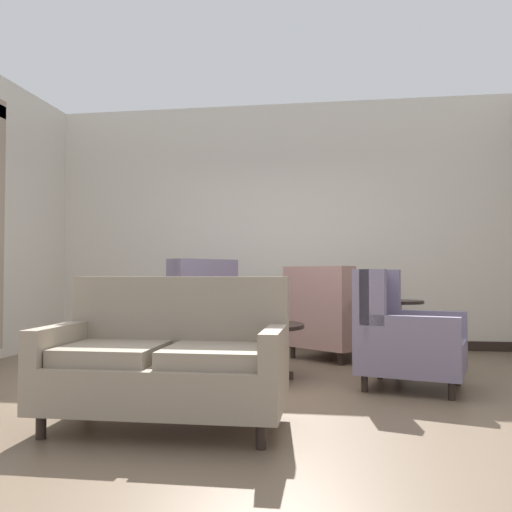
% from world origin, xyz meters
% --- Properties ---
extents(ground, '(8.57, 8.57, 0.00)m').
position_xyz_m(ground, '(0.00, 0.00, 0.00)').
color(ground, brown).
extents(wall_back, '(6.28, 0.08, 3.23)m').
position_xyz_m(wall_back, '(0.00, 2.64, 1.61)').
color(wall_back, silver).
rests_on(wall_back, ground).
extents(baseboard_back, '(6.12, 0.03, 0.12)m').
position_xyz_m(baseboard_back, '(0.00, 2.58, 0.06)').
color(baseboard_back, black).
rests_on(baseboard_back, ground).
extents(coffee_table, '(0.91, 0.91, 0.50)m').
position_xyz_m(coffee_table, '(-0.01, 0.48, 0.41)').
color(coffee_table, black).
rests_on(coffee_table, ground).
extents(porcelain_vase, '(0.20, 0.20, 0.37)m').
position_xyz_m(porcelain_vase, '(0.01, 0.44, 0.65)').
color(porcelain_vase, '#384C93').
rests_on(porcelain_vase, coffee_table).
extents(settee, '(1.50, 0.79, 0.94)m').
position_xyz_m(settee, '(-0.32, -1.11, 0.40)').
color(settee, gray).
rests_on(settee, ground).
extents(armchair_near_window, '(1.01, 0.97, 1.00)m').
position_xyz_m(armchair_near_window, '(1.29, 0.26, 0.43)').
color(armchair_near_window, slate).
rests_on(armchair_near_window, ground).
extents(armchair_back_corner, '(1.20, 1.21, 1.04)m').
position_xyz_m(armchair_back_corner, '(0.69, 1.72, 0.43)').
color(armchair_back_corner, tan).
rests_on(armchair_back_corner, ground).
extents(armchair_foreground_right, '(1.13, 1.12, 1.12)m').
position_xyz_m(armchair_foreground_right, '(-0.83, 1.39, 0.46)').
color(armchair_foreground_right, slate).
rests_on(armchair_foreground_right, ground).
extents(side_table, '(0.50, 0.50, 0.70)m').
position_xyz_m(side_table, '(1.35, 0.98, 0.42)').
color(side_table, black).
rests_on(side_table, ground).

